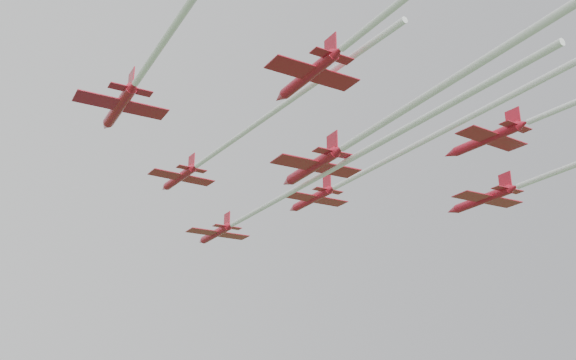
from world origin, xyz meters
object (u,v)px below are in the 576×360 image
jet_row3_mid (379,125)px  jet_row4_left (383,15)px  jet_row2_left (218,151)px  jet_lead (273,202)px  jet_row3_left (150,61)px  jet_row2_right (380,163)px

jet_row3_mid → jet_row4_left: 16.49m
jet_row2_left → jet_row3_mid: size_ratio=0.83×
jet_lead → jet_row3_left: (-23.83, -21.20, 2.39)m
jet_row2_left → jet_row4_left: bearing=-95.2°
jet_row2_right → jet_row3_mid: jet_row2_right is taller
jet_lead → jet_row3_mid: (-2.65, -24.60, 0.27)m
jet_row2_left → jet_row2_right: jet_row2_right is taller
jet_lead → jet_row3_left: size_ratio=1.47×
jet_row2_left → jet_row3_left: (-12.90, -14.35, 0.17)m
jet_row2_left → jet_row4_left: size_ratio=1.03×
jet_row3_left → jet_row2_left: bearing=50.2°
jet_lead → jet_row3_mid: 24.74m
jet_row2_right → jet_row4_left: bearing=-127.1°
jet_row4_left → jet_lead: bearing=72.0°
jet_row3_mid → jet_row4_left: bearing=-124.9°
jet_row2_left → jet_row3_left: 19.30m
jet_row2_left → jet_row4_left: (-1.76, -30.81, -1.08)m
jet_row2_left → jet_lead: bearing=30.2°
jet_row3_left → jet_row4_left: bearing=-53.7°
jet_row4_left → jet_row3_left: bearing=124.7°
jet_lead → jet_row4_left: 39.75m
jet_row2_right → jet_row3_left: bearing=-159.8°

